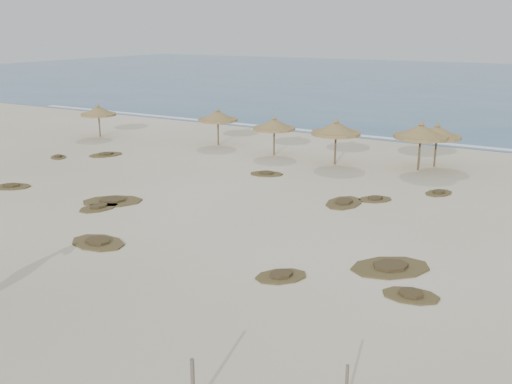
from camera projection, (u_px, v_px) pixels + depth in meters
ground at (142, 250)px, 21.18m from camera, size 160.00×160.00×0.00m
ocean at (482, 83)px, 83.57m from camera, size 200.00×100.00×0.01m
foam_line at (372, 137)px, 42.81m from camera, size 70.00×0.60×0.01m
palapa_0 at (98, 111)px, 42.38m from camera, size 2.99×2.99×2.46m
palapa_1 at (218, 116)px, 39.39m from camera, size 3.10×3.10×2.57m
palapa_2 at (274, 125)px, 36.27m from camera, size 3.35×3.35×2.53m
palapa_3 at (336, 129)px, 33.75m from camera, size 3.18×3.18×2.77m
palapa_4 at (437, 133)px, 33.19m from camera, size 2.88×2.88×2.62m
palapa_5 at (421, 132)px, 32.31m from camera, size 3.97×3.97×2.86m
scrub_0 at (12, 186)px, 29.41m from camera, size 2.34×2.05×0.16m
scrub_1 at (112, 201)px, 26.95m from camera, size 3.39×3.13×0.16m
scrub_2 at (99, 207)px, 26.02m from camera, size 1.66×2.14×0.16m
scrub_3 at (344, 202)px, 26.70m from camera, size 1.62×2.41×0.16m
scrub_4 at (411, 295)px, 17.50m from camera, size 1.96×1.46×0.16m
scrub_6 at (106, 154)px, 36.71m from camera, size 2.29×2.58×0.16m
scrub_7 at (375, 199)px, 27.25m from camera, size 1.95×1.94×0.16m
scrub_8 at (58, 157)px, 36.04m from camera, size 1.69×1.59×0.16m
scrub_9 at (98, 242)px, 21.79m from camera, size 2.40×1.58×0.16m
scrub_10 at (439, 193)px, 28.27m from camera, size 1.63×1.92×0.16m
scrub_12 at (281, 276)px, 18.85m from camera, size 2.07×2.09×0.16m
scrub_13 at (267, 174)px, 31.94m from camera, size 2.20×1.81×0.16m
scrub_15 at (390, 267)px, 19.54m from camera, size 3.35×3.30×0.16m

